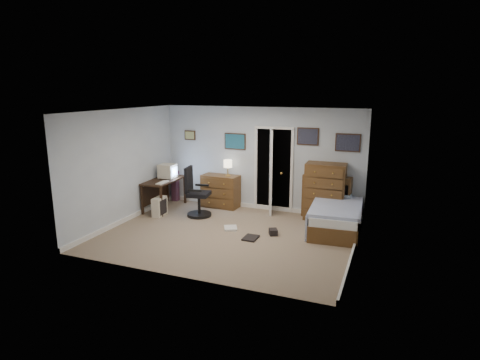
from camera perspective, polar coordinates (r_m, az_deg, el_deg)
name	(u,v)px	position (r m, az deg, el deg)	size (l,w,h in m)	color
floor	(228,235)	(8.28, -1.68, -7.87)	(5.00, 4.00, 0.02)	#836F5A
computer_desk	(161,186)	(10.10, -11.17, -0.83)	(0.64, 1.30, 0.74)	black
crt_monitor	(168,171)	(10.09, -10.26, 1.26)	(0.40, 0.37, 0.35)	beige
keyboard	(162,183)	(9.63, -10.97, -0.37)	(0.15, 0.39, 0.02)	beige
pc_tower	(160,207)	(9.59, -11.37, -3.72)	(0.22, 0.42, 0.44)	beige
office_chair	(196,197)	(9.39, -6.25, -2.46)	(0.65, 0.65, 1.16)	black
media_stack	(175,186)	(10.76, -9.19, -0.84)	(0.16, 0.16, 0.80)	maroon
low_dresser	(221,191)	(10.07, -2.77, -1.58)	(0.92, 0.46, 0.82)	brown
table_lamp	(228,164)	(9.84, -1.75, 2.26)	(0.21, 0.21, 0.40)	gold
doorway	(277,168)	(9.95, 5.27, 1.72)	(0.96, 1.12, 2.05)	black
tall_dresser	(325,192)	(9.26, 12.00, -1.61)	(0.88, 0.52, 1.30)	brown
headboard_bookcase	(326,196)	(9.39, 12.18, -2.21)	(1.11, 0.35, 0.99)	brown
bed	(336,216)	(8.71, 13.45, -5.04)	(1.12, 1.95, 0.62)	brown
wall_posters	(283,140)	(9.50, 6.16, 5.71)	(4.38, 0.04, 0.60)	#331E11
floor_clutter	(252,232)	(8.31, 1.66, -7.45)	(1.25, 0.75, 0.12)	black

